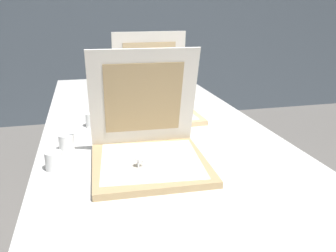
# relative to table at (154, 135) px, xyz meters

# --- Properties ---
(wall_back) EXTENTS (10.00, 0.10, 2.60)m
(wall_back) POSITION_rel_table_xyz_m (0.00, 2.57, 0.60)
(wall_back) COLOR #4C5660
(wall_back) RESTS_ON ground
(table) EXTENTS (0.96, 2.43, 0.74)m
(table) POSITION_rel_table_xyz_m (0.00, 0.00, 0.00)
(table) COLOR silver
(table) RESTS_ON ground
(pizza_box_front) EXTENTS (0.39, 0.39, 0.38)m
(pizza_box_front) POSITION_rel_table_xyz_m (-0.10, -0.38, 0.10)
(pizza_box_front) COLOR tan
(pizza_box_front) RESTS_ON table
(pizza_box_middle) EXTENTS (0.39, 0.39, 0.40)m
(pizza_box_middle) POSITION_rel_table_xyz_m (0.05, 0.17, 0.10)
(pizza_box_middle) COLOR tan
(pizza_box_middle) RESTS_ON table
(cup_white_near_left) EXTENTS (0.06, 0.06, 0.06)m
(cup_white_near_left) POSITION_rel_table_xyz_m (-0.41, -0.36, 0.07)
(cup_white_near_left) COLOR white
(cup_white_near_left) RESTS_ON table
(cup_white_mid) EXTENTS (0.06, 0.06, 0.06)m
(cup_white_mid) POSITION_rel_table_xyz_m (-0.27, 0.06, 0.07)
(cup_white_mid) COLOR white
(cup_white_mid) RESTS_ON table
(cup_white_near_center) EXTENTS (0.06, 0.06, 0.06)m
(cup_white_near_center) POSITION_rel_table_xyz_m (-0.37, -0.20, 0.07)
(cup_white_near_center) COLOR white
(cup_white_near_center) RESTS_ON table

